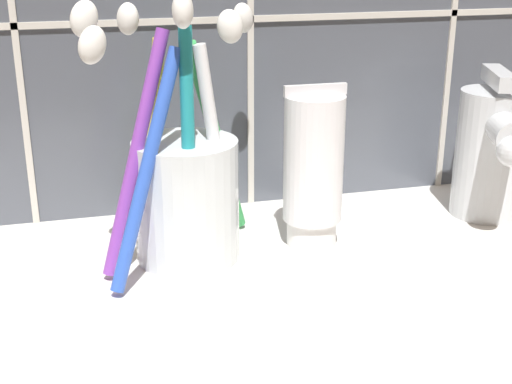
# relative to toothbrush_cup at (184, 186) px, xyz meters

# --- Properties ---
(sink_counter) EXTENTS (0.71, 0.33, 0.02)m
(sink_counter) POSITION_rel_toothbrush_cup_xyz_m (0.05, -0.07, -0.06)
(sink_counter) COLOR silver
(sink_counter) RESTS_ON ground
(toothbrush_cup) EXTENTS (0.14, 0.12, 0.19)m
(toothbrush_cup) POSITION_rel_toothbrush_cup_xyz_m (0.00, 0.00, 0.00)
(toothbrush_cup) COLOR silver
(toothbrush_cup) RESTS_ON sink_counter
(toothpaste_tube) EXTENTS (0.05, 0.04, 0.12)m
(toothpaste_tube) POSITION_rel_toothbrush_cup_xyz_m (0.09, 0.00, 0.00)
(toothpaste_tube) COLOR white
(toothpaste_tube) RESTS_ON sink_counter
(sink_faucet) EXTENTS (0.06, 0.10, 0.12)m
(sink_faucet) POSITION_rel_toothbrush_cup_xyz_m (0.25, 0.02, 0.00)
(sink_faucet) COLOR silver
(sink_faucet) RESTS_ON sink_counter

